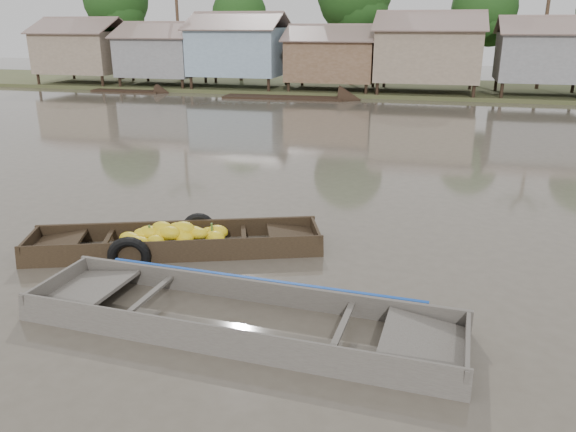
# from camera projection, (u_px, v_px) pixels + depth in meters

# --- Properties ---
(ground) EXTENTS (120.00, 120.00, 0.00)m
(ground) POSITION_uv_depth(u_px,v_px,m) (252.00, 268.00, 11.06)
(ground) COLOR #4F483D
(ground) RESTS_ON ground
(riverbank) EXTENTS (120.00, 12.47, 10.22)m
(riverbank) POSITION_uv_depth(u_px,v_px,m) (437.00, 47.00, 38.50)
(riverbank) COLOR #384723
(riverbank) RESTS_ON ground
(banana_boat) EXTENTS (6.23, 3.49, 0.88)m
(banana_boat) POSITION_uv_depth(u_px,v_px,m) (172.00, 242.00, 11.87)
(banana_boat) COLOR black
(banana_boat) RESTS_ON ground
(viewer_boat) EXTENTS (7.11, 2.20, 0.57)m
(viewer_boat) POSITION_uv_depth(u_px,v_px,m) (241.00, 323.00, 8.93)
(viewer_boat) COLOR #49443E
(viewer_boat) RESTS_ON ground
(distant_boats) EXTENTS (48.33, 16.03, 0.35)m
(distant_boats) POSITION_uv_depth(u_px,v_px,m) (506.00, 112.00, 31.07)
(distant_boats) COLOR black
(distant_boats) RESTS_ON ground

